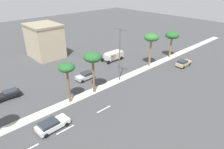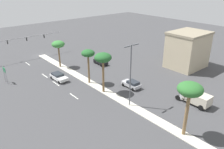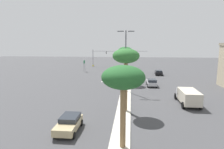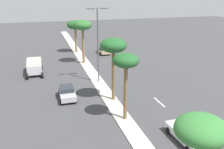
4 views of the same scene
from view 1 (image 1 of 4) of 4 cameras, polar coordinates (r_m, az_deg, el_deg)
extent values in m
plane|color=#424244|center=(39.88, -0.91, -2.89)|extent=(160.00, 160.00, 0.00)
cube|color=beige|center=(45.88, 7.67, 0.97)|extent=(1.80, 83.10, 0.12)
cube|color=silver|center=(29.81, -12.99, -14.88)|extent=(0.20, 2.80, 0.01)
cube|color=silver|center=(32.91, -2.33, -9.74)|extent=(0.20, 2.80, 0.01)
cube|color=tan|center=(55.91, -18.40, 8.78)|extent=(8.83, 7.07, 8.06)
cube|color=gray|center=(54.92, -19.03, 13.05)|extent=(9.13, 7.37, 0.50)
cylinder|color=brown|center=(33.71, -12.13, -3.32)|extent=(0.38, 0.38, 5.86)
ellipsoid|color=#235B28|center=(32.24, -12.68, 1.97)|extent=(2.64, 2.64, 1.45)
cylinder|color=brown|center=(35.90, -5.22, -0.59)|extent=(0.41, 0.41, 6.24)
ellipsoid|color=#235B28|center=(34.44, -5.46, 4.89)|extent=(3.13, 3.13, 1.72)
cylinder|color=olive|center=(47.67, 10.70, 5.90)|extent=(0.46, 0.46, 6.34)
ellipsoid|color=#2D6B2D|center=(46.57, 11.07, 10.24)|extent=(3.29, 3.29, 1.81)
cylinder|color=olive|center=(54.82, 16.18, 7.33)|extent=(0.47, 0.47, 5.24)
ellipsoid|color=#235B28|center=(53.95, 16.60, 10.57)|extent=(3.44, 3.44, 1.89)
cylinder|color=#515459|center=(39.32, 2.16, 5.33)|extent=(0.20, 0.20, 10.57)
cube|color=#515459|center=(38.47, 1.32, 12.87)|extent=(1.10, 0.24, 0.16)
cube|color=#515459|center=(37.23, 3.29, 12.40)|extent=(1.10, 0.24, 0.16)
cube|color=black|center=(39.70, -27.33, -5.14)|extent=(2.01, 4.23, 0.64)
cube|color=#262B33|center=(39.54, -26.76, -4.28)|extent=(1.72, 2.36, 0.38)
cylinder|color=black|center=(38.95, -28.95, -6.67)|extent=(0.26, 0.65, 0.64)
cylinder|color=black|center=(39.34, -24.92, -5.43)|extent=(0.26, 0.65, 0.64)
cylinder|color=black|center=(40.80, -25.60, -4.44)|extent=(0.26, 0.65, 0.64)
cube|color=tan|center=(50.98, 19.49, 3.00)|extent=(1.91, 4.12, 0.69)
cube|color=#262B33|center=(50.35, 19.30, 3.44)|extent=(1.71, 2.27, 0.44)
cylinder|color=black|center=(52.68, 19.34, 3.34)|extent=(0.22, 0.64, 0.64)
cylinder|color=black|center=(51.97, 21.05, 2.76)|extent=(0.22, 0.64, 0.64)
cylinder|color=black|center=(50.28, 17.76, 2.52)|extent=(0.22, 0.64, 0.64)
cylinder|color=black|center=(49.54, 19.52, 1.90)|extent=(0.22, 0.64, 0.64)
cube|color=#B2B2B7|center=(42.02, -7.55, -0.56)|extent=(1.85, 3.90, 0.64)
cube|color=#262B33|center=(42.03, -7.06, 0.34)|extent=(1.66, 2.15, 0.50)
cylinder|color=black|center=(40.84, -8.35, -1.94)|extent=(0.22, 0.64, 0.64)
cylinder|color=black|center=(42.15, -9.72, -1.12)|extent=(0.22, 0.64, 0.64)
cylinder|color=black|center=(42.24, -5.34, -0.78)|extent=(0.22, 0.64, 0.64)
cylinder|color=black|center=(43.51, -6.76, -0.03)|extent=(0.22, 0.64, 0.64)
cube|color=silver|center=(30.01, -16.34, -13.43)|extent=(2.15, 4.59, 0.66)
cube|color=#262B33|center=(29.50, -17.43, -13.05)|extent=(1.88, 2.55, 0.42)
cylinder|color=black|center=(31.44, -14.62, -11.92)|extent=(0.24, 0.65, 0.64)
cylinder|color=black|center=(30.12, -12.68, -13.57)|extent=(0.24, 0.65, 0.64)
cylinder|color=black|center=(30.41, -19.81, -14.21)|extent=(0.24, 0.65, 0.64)
cylinder|color=black|center=(29.06, -18.06, -16.07)|extent=(0.24, 0.65, 0.64)
cube|color=silver|center=(50.47, -0.72, 4.91)|extent=(2.24, 2.09, 1.43)
cube|color=beige|center=(51.47, 0.63, 5.48)|extent=(2.24, 4.44, 1.67)
cylinder|color=black|center=(49.13, -0.99, 3.42)|extent=(0.28, 0.90, 0.90)
cylinder|color=black|center=(50.70, -2.69, 4.12)|extent=(0.28, 0.90, 0.90)
cylinder|color=black|center=(51.97, 2.63, 4.67)|extent=(0.28, 0.90, 0.90)
cylinder|color=black|center=(53.45, 0.91, 5.30)|extent=(0.28, 0.90, 0.90)
camera|label=2|loc=(49.35, 47.38, 19.00)|focal=35.85mm
camera|label=3|loc=(66.67, 23.42, 14.67)|focal=31.07mm
camera|label=4|loc=(35.28, -55.11, 4.81)|focal=40.45mm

